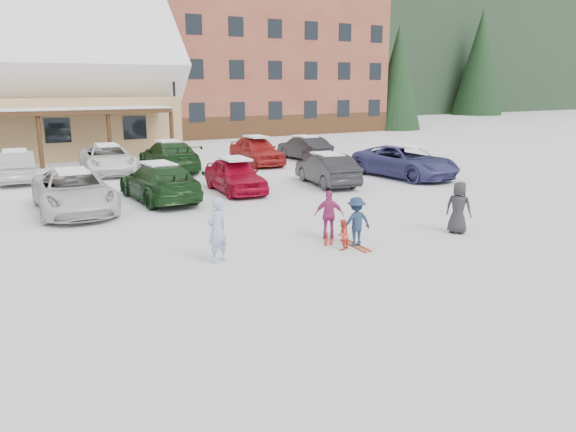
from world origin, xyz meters
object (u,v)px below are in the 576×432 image
parked_car_11 (169,156)px  parked_car_12 (257,151)px  child_magenta (329,215)px  child_navy (356,222)px  alpine_hotel (222,36)px  parked_car_2 (74,191)px  toddler_red (342,235)px  parked_car_9 (16,166)px  parked_car_13 (304,148)px  lamp_post (175,99)px  adult_skier (217,230)px  parked_car_5 (327,169)px  parked_car_10 (108,159)px  parked_car_4 (235,175)px  parked_car_3 (159,182)px  bystander_dark (459,208)px  parked_car_6 (405,162)px

parked_car_11 → parked_car_12: parked_car_12 is taller
child_magenta → child_navy: bearing=138.8°
alpine_hotel → parked_car_2: size_ratio=5.95×
toddler_red → parked_car_9: parked_car_9 is taller
child_navy → parked_car_12: 16.56m
parked_car_9 → parked_car_13: 15.47m
parked_car_2 → lamp_post: bearing=61.6°
child_navy → adult_skier: bearing=-2.7°
adult_skier → parked_car_5: size_ratio=0.40×
lamp_post → parked_car_13: size_ratio=1.45×
parked_car_10 → parked_car_12: 7.94m
parked_car_4 → parked_car_9: size_ratio=0.95×
parked_car_3 → parked_car_10: size_ratio=0.97×
parked_car_13 → adult_skier: bearing=52.3°
lamp_post → parked_car_12: size_ratio=1.32×
child_navy → parked_car_10: (-3.10, 16.81, 0.02)m
bystander_dark → parked_car_6: bystander_dark is taller
parked_car_9 → parked_car_2: bearing=102.4°
parked_car_5 → parked_car_6: (4.41, -0.11, 0.07)m
parked_car_6 → parked_car_13: (-0.91, 7.85, -0.07)m
parked_car_11 → parked_car_4: bearing=96.8°
child_navy → bystander_dark: 3.53m
parked_car_9 → alpine_hotel: bearing=-129.1°
parked_car_4 → parked_car_13: (7.75, 7.29, -0.01)m
parked_car_12 → parked_car_11: bearing=-178.4°
adult_skier → parked_car_5: 11.67m
child_magenta → parked_car_5: 8.98m
parked_car_3 → parked_car_9: (-4.46, 7.39, -0.00)m
parked_car_6 → parked_car_9: size_ratio=1.25×
parked_car_10 → lamp_post: bearing=53.5°
parked_car_10 → alpine_hotel: bearing=57.9°
child_navy → parked_car_10: bearing=-74.2°
lamp_post → parked_car_2: lamp_post is taller
alpine_hotel → toddler_red: 40.40m
parked_car_10 → parked_car_3: bearing=-84.1°
parked_car_11 → parked_car_13: parked_car_11 is taller
parked_car_3 → parked_car_6: 11.92m
parked_car_9 → parked_car_10: bearing=-168.4°
alpine_hotel → parked_car_6: size_ratio=5.75×
lamp_post → parked_car_11: 8.66m
toddler_red → parked_car_4: size_ratio=0.20×
parked_car_3 → parked_car_11: bearing=-112.9°
parked_car_3 → parked_car_10: bearing=-90.7°
parked_car_6 → parked_car_2: bearing=174.3°
parked_car_6 → parked_car_10: bearing=139.3°
parked_car_2 → parked_car_4: size_ratio=1.28×
bystander_dark → parked_car_12: bearing=-32.2°
adult_skier → child_magenta: (3.65, 0.42, -0.12)m
parked_car_11 → parked_car_3: bearing=71.5°
parked_car_3 → lamp_post: bearing=-113.2°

